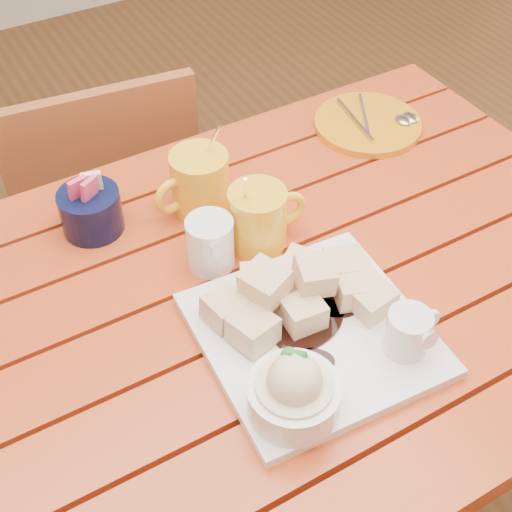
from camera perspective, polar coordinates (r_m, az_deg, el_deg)
table at (r=1.12m, az=0.51°, el=-6.59°), size 1.20×0.79×0.75m
dessert_plate at (r=0.94m, az=4.36°, el=-6.48°), size 0.31×0.31×0.12m
coffee_mug_left at (r=1.14m, az=-4.63°, el=5.91°), size 0.13×0.09×0.16m
coffee_mug_right at (r=1.08m, az=0.26°, el=3.15°), size 0.13×0.09×0.15m
cream_pitcher at (r=1.05m, az=-3.54°, el=1.15°), size 0.10×0.09×0.09m
sugar_caddy at (r=1.14m, az=-13.08°, el=3.59°), size 0.10×0.10×0.11m
orange_saucer at (r=1.36m, az=9.01°, el=10.41°), size 0.20×0.20×0.02m
chair_far at (r=1.65m, az=-11.84°, el=3.71°), size 0.43×0.43×0.82m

